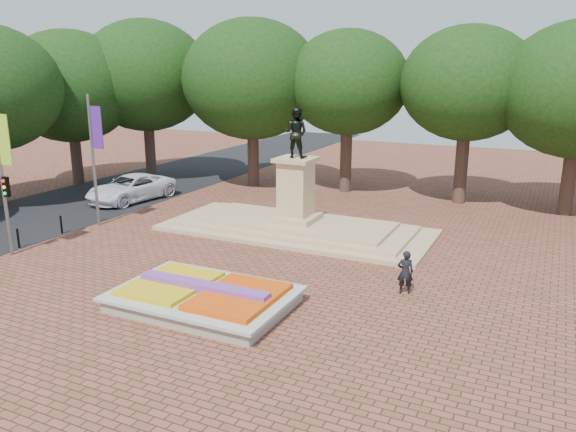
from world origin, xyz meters
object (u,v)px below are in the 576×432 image
object	(u,v)px
monument	(296,215)
van	(131,188)
pedestrian	(405,272)
flower_bed	(204,297)

from	to	relation	value
monument	van	bearing A→B (deg)	172.05
monument	van	distance (m)	12.56
pedestrian	monument	bearing A→B (deg)	-57.72
monument	pedestrian	size ratio (longest dim) A/B	8.22
van	pedestrian	distance (m)	20.98
flower_bed	monument	world-z (taller)	monument
flower_bed	monument	size ratio (longest dim) A/B	0.45
monument	pedestrian	world-z (taller)	monument
van	monument	bearing A→B (deg)	0.45
flower_bed	monument	distance (m)	10.07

